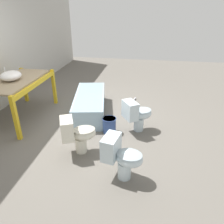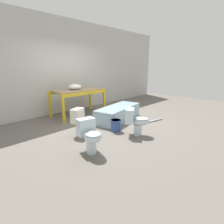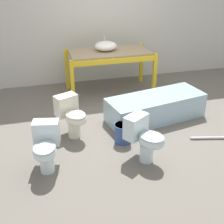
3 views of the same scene
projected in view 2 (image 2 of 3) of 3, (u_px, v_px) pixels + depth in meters
The scene contains 10 objects.
ground_plane at pixel (103, 122), 5.23m from camera, with size 12.00×12.00×0.00m, color #666059.
warehouse_wall_rear at pixel (64, 67), 6.11m from camera, with size 10.80×0.08×3.20m.
shelving_rack at pixel (78, 93), 5.83m from camera, with size 1.73×0.86×0.86m.
sink_basin at pixel (75, 87), 5.78m from camera, with size 0.45×0.40×0.27m.
bathtub_main at pixel (118, 112), 5.36m from camera, with size 1.79×0.96×0.43m.
toilet_near at pixel (83, 121), 4.15m from camera, with size 0.52×0.64×0.65m.
toilet_far at pixel (136, 120), 4.16m from camera, with size 0.58×0.64×0.65m.
toilet_extra at pixel (90, 134), 3.31m from camera, with size 0.43×0.61×0.65m.
bucket_white at pixel (116, 125), 4.45m from camera, with size 0.27×0.27×0.30m.
loose_pipe at pixel (154, 121), 5.27m from camera, with size 0.72×0.21×0.04m.
Camera 2 is at (-3.43, -3.62, 1.63)m, focal length 28.00 mm.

